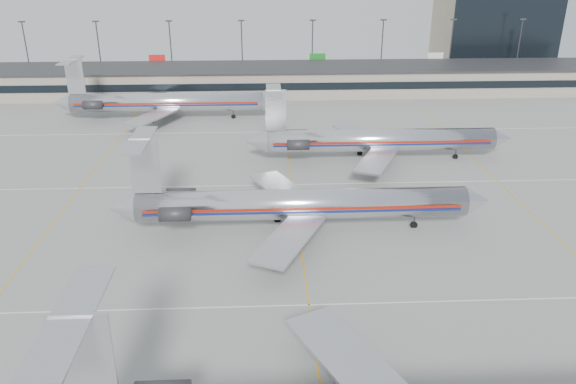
{
  "coord_description": "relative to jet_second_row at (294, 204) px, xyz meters",
  "views": [
    {
      "loc": [
        -4.05,
        -34.34,
        30.51
      ],
      "look_at": [
        -1.21,
        26.73,
        4.5
      ],
      "focal_mm": 35.0,
      "sensor_mm": 36.0,
      "label": 1
    }
  ],
  "objects": [
    {
      "name": "ground",
      "position": [
        0.51,
        -25.64,
        -3.44
      ],
      "size": [
        260.0,
        260.0,
        0.0
      ],
      "primitive_type": "plane",
      "color": "gray",
      "rests_on": "ground"
    },
    {
      "name": "apron_markings",
      "position": [
        0.51,
        -15.64,
        -3.43
      ],
      "size": [
        160.0,
        0.15,
        0.02
      ],
      "primitive_type": "cube",
      "color": "silver",
      "rests_on": "ground"
    },
    {
      "name": "terminal",
      "position": [
        0.51,
        72.33,
        -0.28
      ],
      "size": [
        162.0,
        17.0,
        6.25
      ],
      "color": "gray",
      "rests_on": "ground"
    },
    {
      "name": "light_mast_row",
      "position": [
        0.51,
        86.36,
        5.15
      ],
      "size": [
        163.6,
        0.4,
        15.28
      ],
      "color": "#38383D",
      "rests_on": "ground"
    },
    {
      "name": "distant_building",
      "position": [
        62.51,
        102.36,
        9.06
      ],
      "size": [
        30.0,
        20.0,
        25.0
      ],
      "primitive_type": "cube",
      "color": "tan",
      "rests_on": "ground"
    },
    {
      "name": "jet_second_row",
      "position": [
        0.0,
        0.0,
        0.0
      ],
      "size": [
        45.23,
        26.63,
        11.84
      ],
      "color": "silver",
      "rests_on": "ground"
    },
    {
      "name": "jet_third_row",
      "position": [
        14.18,
        24.2,
        -0.06
      ],
      "size": [
        42.51,
        26.15,
        11.62
      ],
      "color": "silver",
      "rests_on": "ground"
    },
    {
      "name": "jet_back_row",
      "position": [
        -23.24,
        50.05,
        0.09
      ],
      "size": [
        44.37,
        27.29,
        12.13
      ],
      "color": "silver",
      "rests_on": "ground"
    }
  ]
}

